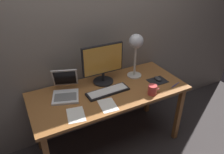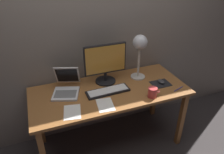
{
  "view_description": "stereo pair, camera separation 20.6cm",
  "coord_description": "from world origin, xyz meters",
  "px_view_note": "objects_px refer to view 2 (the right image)",
  "views": [
    {
      "loc": [
        -0.82,
        -1.64,
        1.94
      ],
      "look_at": [
        0.01,
        -0.05,
        0.92
      ],
      "focal_mm": 34.22,
      "sensor_mm": 36.0,
      "label": 1
    },
    {
      "loc": [
        -0.63,
        -1.72,
        1.94
      ],
      "look_at": [
        0.01,
        -0.05,
        0.92
      ],
      "focal_mm": 34.22,
      "sensor_mm": 36.0,
      "label": 2
    }
  ],
  "objects_px": {
    "desk_lamp": "(140,47)",
    "pen": "(179,89)",
    "coffee_mug": "(153,92)",
    "monitor": "(105,62)",
    "keyboard_main": "(108,91)",
    "mouse": "(161,81)",
    "laptop": "(66,85)"
  },
  "relations": [
    {
      "from": "keyboard_main",
      "to": "mouse",
      "type": "xyz_separation_m",
      "value": [
        0.6,
        -0.04,
        0.01
      ]
    },
    {
      "from": "keyboard_main",
      "to": "laptop",
      "type": "relative_size",
      "value": 1.11
    },
    {
      "from": "mouse",
      "to": "coffee_mug",
      "type": "height_order",
      "value": "coffee_mug"
    },
    {
      "from": "monitor",
      "to": "desk_lamp",
      "type": "relative_size",
      "value": 0.91
    },
    {
      "from": "mouse",
      "to": "coffee_mug",
      "type": "bearing_deg",
      "value": -138.52
    },
    {
      "from": "monitor",
      "to": "pen",
      "type": "distance_m",
      "value": 0.81
    },
    {
      "from": "laptop",
      "to": "coffee_mug",
      "type": "relative_size",
      "value": 3.24
    },
    {
      "from": "coffee_mug",
      "to": "pen",
      "type": "bearing_deg",
      "value": 3.59
    },
    {
      "from": "mouse",
      "to": "pen",
      "type": "distance_m",
      "value": 0.2
    },
    {
      "from": "coffee_mug",
      "to": "laptop",
      "type": "bearing_deg",
      "value": 151.62
    },
    {
      "from": "pen",
      "to": "keyboard_main",
      "type": "bearing_deg",
      "value": 163.36
    },
    {
      "from": "keyboard_main",
      "to": "coffee_mug",
      "type": "distance_m",
      "value": 0.44
    },
    {
      "from": "desk_lamp",
      "to": "pen",
      "type": "height_order",
      "value": "desk_lamp"
    },
    {
      "from": "desk_lamp",
      "to": "monitor",
      "type": "bearing_deg",
      "value": 173.93
    },
    {
      "from": "mouse",
      "to": "desk_lamp",
      "type": "bearing_deg",
      "value": 130.95
    },
    {
      "from": "laptop",
      "to": "keyboard_main",
      "type": "bearing_deg",
      "value": -25.34
    },
    {
      "from": "desk_lamp",
      "to": "pen",
      "type": "distance_m",
      "value": 0.59
    },
    {
      "from": "laptop",
      "to": "pen",
      "type": "bearing_deg",
      "value": -19.82
    },
    {
      "from": "laptop",
      "to": "mouse",
      "type": "height_order",
      "value": "laptop"
    },
    {
      "from": "keyboard_main",
      "to": "laptop",
      "type": "height_order",
      "value": "laptop"
    },
    {
      "from": "keyboard_main",
      "to": "desk_lamp",
      "type": "relative_size",
      "value": 0.9
    },
    {
      "from": "desk_lamp",
      "to": "pen",
      "type": "relative_size",
      "value": 3.54
    },
    {
      "from": "monitor",
      "to": "keyboard_main",
      "type": "bearing_deg",
      "value": -102.88
    },
    {
      "from": "keyboard_main",
      "to": "coffee_mug",
      "type": "bearing_deg",
      "value": -31.27
    },
    {
      "from": "keyboard_main",
      "to": "coffee_mug",
      "type": "relative_size",
      "value": 3.6
    },
    {
      "from": "mouse",
      "to": "pen",
      "type": "height_order",
      "value": "mouse"
    },
    {
      "from": "monitor",
      "to": "mouse",
      "type": "bearing_deg",
      "value": -23.85
    },
    {
      "from": "monitor",
      "to": "desk_lamp",
      "type": "height_order",
      "value": "desk_lamp"
    },
    {
      "from": "pen",
      "to": "monitor",
      "type": "bearing_deg",
      "value": 147.51
    },
    {
      "from": "pen",
      "to": "coffee_mug",
      "type": "bearing_deg",
      "value": -176.41
    },
    {
      "from": "laptop",
      "to": "coffee_mug",
      "type": "bearing_deg",
      "value": -28.38
    },
    {
      "from": "keyboard_main",
      "to": "coffee_mug",
      "type": "xyz_separation_m",
      "value": [
        0.38,
        -0.23,
        0.04
      ]
    }
  ]
}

